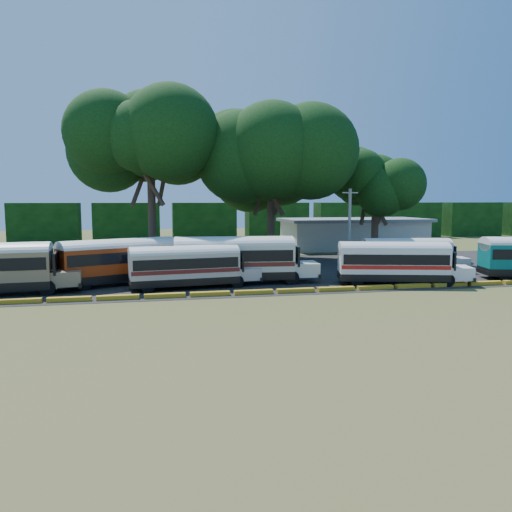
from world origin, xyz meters
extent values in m
plane|color=#39531B|center=(0.00, 0.00, 0.00)|extent=(160.00, 160.00, 0.00)
cube|color=black|center=(1.00, 12.00, 0.01)|extent=(64.00, 24.00, 0.02)
cube|color=gold|center=(-16.50, 1.00, 0.15)|extent=(2.70, 0.45, 0.30)
cube|color=gold|center=(-13.50, 1.00, 0.15)|extent=(2.70, 0.45, 0.30)
cube|color=gold|center=(-10.50, 1.00, 0.15)|extent=(2.70, 0.45, 0.30)
cube|color=gold|center=(-7.50, 1.00, 0.15)|extent=(2.70, 0.45, 0.30)
cube|color=gold|center=(-4.50, 1.00, 0.15)|extent=(2.70, 0.45, 0.30)
cube|color=gold|center=(-1.50, 1.00, 0.15)|extent=(2.70, 0.45, 0.30)
cube|color=gold|center=(1.50, 1.00, 0.15)|extent=(2.70, 0.45, 0.30)
cube|color=gold|center=(4.50, 1.00, 0.15)|extent=(2.70, 0.45, 0.30)
cube|color=gold|center=(7.50, 1.00, 0.15)|extent=(2.70, 0.45, 0.30)
cube|color=gold|center=(10.50, 1.00, 0.15)|extent=(2.70, 0.45, 0.30)
cube|color=gold|center=(13.50, 1.00, 0.15)|extent=(2.70, 0.45, 0.30)
cube|color=gold|center=(16.50, 1.00, 0.15)|extent=(2.70, 0.45, 0.30)
cube|color=beige|center=(18.00, 30.00, 1.80)|extent=(18.00, 8.00, 3.60)
cube|color=slate|center=(18.00, 30.00, 3.80)|extent=(19.00, 9.00, 0.40)
cube|color=black|center=(-24.00, 48.00, 3.00)|extent=(10.00, 4.00, 6.00)
cube|color=black|center=(-12.00, 48.00, 3.00)|extent=(10.00, 4.00, 6.00)
cube|color=black|center=(0.00, 48.00, 3.00)|extent=(10.00, 4.00, 6.00)
cube|color=black|center=(12.00, 48.00, 3.00)|extent=(10.00, 4.00, 6.00)
cube|color=black|center=(24.00, 48.00, 3.00)|extent=(10.00, 4.00, 6.00)
cube|color=black|center=(36.00, 48.00, 3.00)|extent=(10.00, 4.00, 6.00)
cube|color=black|center=(48.00, 48.00, 3.00)|extent=(10.00, 4.00, 6.00)
cylinder|color=black|center=(-15.28, 3.37, 0.54)|extent=(1.10, 0.38, 1.09)
cylinder|color=black|center=(-15.43, 5.69, 0.54)|extent=(1.10, 0.38, 1.09)
cube|color=#8C7250|center=(-14.16, 4.61, 1.03)|extent=(2.11, 2.51, 1.03)
cube|color=black|center=(-14.84, 4.56, 2.09)|extent=(0.33, 2.50, 1.49)
cube|color=black|center=(-13.24, 4.67, 0.60)|extent=(0.37, 2.67, 0.33)
cylinder|color=black|center=(-6.53, 7.75, 0.53)|extent=(1.09, 0.71, 1.06)
cylinder|color=black|center=(-7.47, 9.82, 0.53)|extent=(1.09, 0.71, 1.06)
cylinder|color=black|center=(-13.13, 4.77, 0.53)|extent=(1.09, 0.71, 1.06)
cylinder|color=black|center=(-14.06, 6.84, 0.53)|extent=(1.09, 0.71, 1.06)
cube|color=black|center=(-10.78, 7.08, 0.69)|extent=(9.05, 6.02, 0.59)
cube|color=#9D2F0C|center=(-10.78, 7.08, 1.95)|extent=(9.05, 6.02, 1.95)
cube|color=black|center=(-10.78, 7.08, 2.19)|extent=(8.76, 5.93, 0.82)
ellipsoid|color=silver|center=(-10.78, 7.08, 2.93)|extent=(9.05, 6.02, 1.20)
cube|color=#9D2F0C|center=(-5.93, 9.27, 1.01)|extent=(2.71, 2.92, 1.01)
cube|color=black|center=(-6.54, 8.99, 2.05)|extent=(1.15, 2.30, 1.46)
cube|color=black|center=(-5.11, 9.64, 0.59)|extent=(1.25, 2.46, 0.32)
cube|color=black|center=(-14.71, 5.30, 0.59)|extent=(1.25, 2.46, 0.32)
cylinder|color=black|center=(-2.18, 3.71, 0.48)|extent=(0.98, 0.37, 0.95)
cylinder|color=black|center=(-2.41, 5.74, 0.48)|extent=(0.98, 0.37, 0.95)
cylinder|color=black|center=(-8.62, 2.98, 0.48)|extent=(0.98, 0.37, 0.95)
cylinder|color=black|center=(-8.85, 5.01, 0.48)|extent=(0.98, 0.37, 0.95)
cube|color=black|center=(-5.99, 4.31, 0.62)|extent=(8.04, 3.25, 0.52)
cube|color=#BCAFA2|center=(-5.99, 4.31, 1.75)|extent=(8.04, 3.25, 1.75)
cube|color=black|center=(-5.99, 4.31, 1.96)|extent=(7.74, 3.27, 0.73)
cube|color=#591817|center=(-5.99, 4.31, 1.40)|extent=(7.97, 3.28, 0.29)
ellipsoid|color=silver|center=(-5.99, 4.31, 2.62)|extent=(8.04, 3.25, 1.07)
cube|color=#BCAFA2|center=(-1.25, 4.85, 0.91)|extent=(1.94, 2.28, 0.91)
cube|color=black|center=(-1.85, 4.78, 1.84)|extent=(0.39, 2.20, 1.31)
cube|color=black|center=(-0.44, 4.94, 0.52)|extent=(0.43, 2.34, 0.29)
cube|color=black|center=(-9.83, 3.87, 0.52)|extent=(0.43, 2.34, 0.29)
cylinder|color=black|center=(2.14, 4.17, 0.55)|extent=(1.13, 0.41, 1.11)
cylinder|color=black|center=(2.35, 6.53, 0.55)|extent=(1.13, 0.41, 1.11)
cylinder|color=black|center=(-5.37, 4.85, 0.55)|extent=(1.13, 0.41, 1.11)
cylinder|color=black|center=(-5.15, 7.21, 0.55)|extent=(1.13, 0.41, 1.11)
cube|color=black|center=(-2.06, 5.74, 0.72)|extent=(9.30, 3.58, 0.61)
cube|color=beige|center=(-2.06, 5.74, 2.03)|extent=(9.30, 3.58, 2.03)
cube|color=black|center=(-2.06, 5.74, 2.28)|extent=(8.94, 3.61, 0.85)
cube|color=#561C16|center=(-2.06, 5.74, 1.63)|extent=(9.21, 3.62, 0.33)
ellipsoid|color=silver|center=(-2.06, 5.74, 3.05)|extent=(9.30, 3.58, 1.25)
cube|color=beige|center=(3.46, 5.24, 1.05)|extent=(2.21, 2.61, 1.05)
cube|color=black|center=(2.76, 5.30, 2.13)|extent=(0.40, 2.55, 1.52)
cube|color=black|center=(4.40, 5.16, 0.61)|extent=(0.44, 2.72, 0.33)
cube|color=black|center=(-6.53, 6.15, 0.61)|extent=(0.44, 2.72, 0.33)
cylinder|color=black|center=(13.25, 0.88, 0.50)|extent=(1.03, 0.52, 0.99)
cylinder|color=black|center=(13.79, 2.94, 0.50)|extent=(1.03, 0.52, 0.99)
cylinder|color=black|center=(6.73, 2.60, 0.50)|extent=(1.03, 0.52, 0.99)
cylinder|color=black|center=(7.27, 4.65, 0.50)|extent=(1.03, 0.52, 0.99)
cube|color=black|center=(9.78, 2.89, 0.64)|extent=(8.49, 4.47, 0.55)
cube|color=white|center=(9.78, 2.89, 1.82)|extent=(8.49, 4.47, 1.81)
cube|color=black|center=(9.78, 2.89, 2.04)|extent=(8.19, 4.44, 0.76)
cube|color=red|center=(9.78, 2.89, 1.46)|extent=(8.42, 4.48, 0.30)
ellipsoid|color=silver|center=(9.78, 2.89, 2.73)|extent=(8.49, 4.47, 1.12)
cube|color=white|center=(14.58, 1.63, 0.94)|extent=(2.28, 2.56, 0.94)
cube|color=black|center=(13.97, 1.79, 1.91)|extent=(0.72, 2.24, 1.36)
cube|color=black|center=(15.39, 1.42, 0.55)|extent=(0.79, 2.39, 0.30)
cube|color=black|center=(5.90, 3.92, 0.55)|extent=(0.79, 2.39, 0.30)
cylinder|color=black|center=(17.36, 6.96, 0.46)|extent=(0.96, 0.44, 0.93)
cylinder|color=black|center=(17.74, 8.90, 0.46)|extent=(0.96, 0.44, 0.93)
cylinder|color=black|center=(11.18, 8.19, 0.46)|extent=(0.96, 0.44, 0.93)
cylinder|color=black|center=(11.57, 10.13, 0.46)|extent=(0.96, 0.44, 0.93)
cube|color=black|center=(14.01, 8.64, 0.60)|extent=(7.90, 3.76, 0.51)
cube|color=silver|center=(14.01, 8.64, 1.70)|extent=(7.90, 3.76, 1.69)
cube|color=black|center=(14.01, 8.64, 1.90)|extent=(7.61, 3.75, 0.71)
cube|color=navy|center=(14.01, 8.64, 1.36)|extent=(7.83, 3.78, 0.28)
ellipsoid|color=silver|center=(14.01, 8.64, 2.55)|extent=(7.90, 3.76, 1.04)
cube|color=silver|center=(18.55, 7.73, 0.88)|extent=(2.03, 2.32, 0.88)
cube|color=black|center=(17.98, 7.84, 1.78)|extent=(0.55, 2.11, 1.27)
cube|color=black|center=(19.32, 7.57, 0.51)|extent=(0.61, 2.26, 0.28)
cube|color=black|center=(10.33, 9.37, 0.51)|extent=(0.61, 2.26, 0.28)
cylinder|color=black|center=(19.25, 2.39, 0.52)|extent=(1.09, 0.55, 1.05)
cylinder|color=black|center=(19.82, 4.56, 0.52)|extent=(1.09, 0.55, 1.05)
cube|color=black|center=(18.37, 3.78, 0.58)|extent=(0.83, 2.54, 0.31)
cylinder|color=#38241C|center=(-8.19, 20.01, 4.50)|extent=(0.80, 0.80, 8.99)
cylinder|color=#38241C|center=(-6.97, 20.45, 8.35)|extent=(1.50, 3.15, 5.09)
cylinder|color=#38241C|center=(-9.19, 20.84, 8.35)|extent=(2.39, 2.73, 5.09)
cylinder|color=#38241C|center=(-8.42, 18.73, 8.35)|extent=(3.22, 0.99, 5.09)
ellipsoid|color=black|center=(-8.19, 20.01, 13.02)|extent=(11.91, 11.91, 8.74)
cylinder|color=#38241C|center=(4.27, 19.90, 3.72)|extent=(0.80, 0.80, 7.43)
cylinder|color=#38241C|center=(5.49, 20.34, 6.90)|extent=(1.34, 2.69, 4.24)
cylinder|color=#38241C|center=(3.28, 20.73, 6.90)|extent=(2.08, 2.35, 4.24)
cylinder|color=#38241C|center=(4.05, 18.62, 6.90)|extent=(2.74, 0.90, 4.24)
ellipsoid|color=black|center=(4.27, 19.90, 10.85)|extent=(12.51, 12.51, 9.17)
cylinder|color=#38241C|center=(16.16, 19.70, 2.86)|extent=(0.80, 0.80, 5.71)
cylinder|color=#38241C|center=(17.39, 20.14, 5.30)|extent=(1.15, 2.19, 3.31)
cylinder|color=#38241C|center=(15.17, 20.54, 5.30)|extent=(1.73, 1.94, 3.31)
cylinder|color=#38241C|center=(15.94, 18.42, 5.30)|extent=(2.21, 0.81, 3.31)
ellipsoid|color=black|center=(16.16, 19.70, 8.45)|extent=(8.16, 8.16, 5.98)
cylinder|color=gray|center=(10.63, 13.64, 3.76)|extent=(0.30, 0.30, 7.52)
cube|color=gray|center=(10.63, 13.64, 7.15)|extent=(1.60, 0.12, 0.12)
camera|label=1|loc=(-8.25, -32.06, 6.47)|focal=35.00mm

